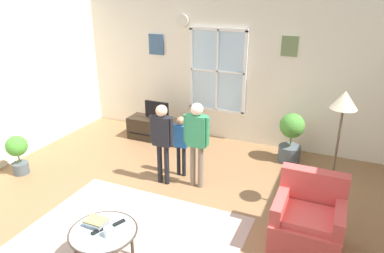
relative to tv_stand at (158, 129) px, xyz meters
The scene contains 17 objects.
ground_plane 2.89m from the tv_stand, 62.95° to the right, with size 6.87×6.93×0.02m, color olive.
back_wall 1.87m from the tv_stand, 26.91° to the left, with size 6.27×0.17×2.77m.
area_rug 3.02m from the tv_stand, 67.79° to the right, with size 2.60×2.00×0.01m, color tan.
tv_stand is the anchor object (origin of this frame).
television 0.40m from the tv_stand, 90.00° to the right, with size 0.49×0.08×0.36m.
armchair 3.72m from the tv_stand, 33.71° to the right, with size 0.76×0.74×0.87m.
coffee_table 3.42m from the tv_stand, 70.85° to the right, with size 0.74×0.74×0.42m.
book_stack 3.34m from the tv_stand, 72.60° to the right, with size 0.23×0.18×0.07m.
cup 3.52m from the tv_stand, 69.48° to the right, with size 0.08×0.08×0.10m, color white.
remote_near_books 3.45m from the tv_stand, 71.69° to the right, with size 0.04×0.14×0.02m, color black.
remote_near_cup 3.29m from the tv_stand, 68.45° to the right, with size 0.04×0.14×0.02m, color black.
person_green_shirt 2.03m from the tv_stand, 43.48° to the right, with size 0.40×0.18×1.33m.
person_black_shirt 1.79m from the tv_stand, 58.20° to the right, with size 0.38×0.17×1.27m.
person_blue_shirt 1.58m from the tv_stand, 46.91° to the right, with size 0.30×0.14×1.00m.
potted_plant_by_window 2.56m from the tv_stand, ahead, with size 0.42×0.42×0.87m.
potted_plant_corner 2.52m from the tv_stand, 123.07° to the right, with size 0.33×0.33×0.65m.
floor_lamp 3.73m from the tv_stand, 21.57° to the right, with size 0.32×0.32×1.71m.
Camera 1 is at (1.95, -3.18, 2.85)m, focal length 33.62 mm.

